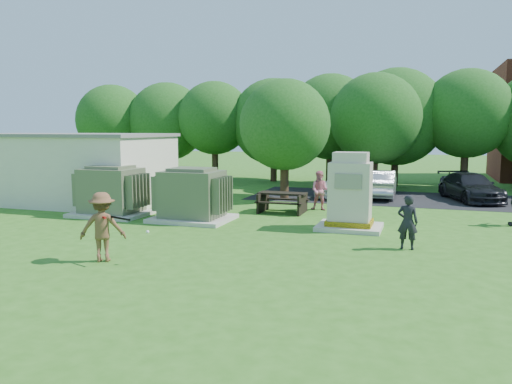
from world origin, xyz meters
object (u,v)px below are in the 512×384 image
(batter, at_px, (102,227))
(car_dark, at_px, (470,187))
(transformer_left, at_px, (112,192))
(generator_cabinet, at_px, (350,196))
(car_white, at_px, (340,185))
(car_silver_a, at_px, (380,184))
(person_by_generator, at_px, (408,222))
(person_at_picnic, at_px, (320,191))
(transformer_right, at_px, (192,196))
(picnic_table, at_px, (282,200))

(batter, relative_size, car_dark, 0.40)
(transformer_left, distance_m, generator_cabinet, 9.80)
(car_white, height_order, car_silver_a, car_silver_a)
(generator_cabinet, height_order, batter, generator_cabinet)
(transformer_left, xyz_separation_m, car_silver_a, (10.11, 9.12, -0.25))
(batter, relative_size, person_by_generator, 1.15)
(car_white, height_order, car_dark, car_dark)
(transformer_left, bearing_deg, person_at_picnic, 26.85)
(transformer_right, bearing_deg, batter, -86.70)
(transformer_right, distance_m, car_white, 9.59)
(batter, bearing_deg, picnic_table, -130.03)
(picnic_table, bearing_deg, person_by_generator, -43.95)
(transformer_right, height_order, person_by_generator, transformer_right)
(transformer_right, xyz_separation_m, picnic_table, (2.85, 2.90, -0.43))
(transformer_right, distance_m, person_by_generator, 8.45)
(transformer_right, relative_size, person_at_picnic, 1.72)
(transformer_left, relative_size, transformer_right, 1.00)
(transformer_left, bearing_deg, batter, -57.08)
(person_at_picnic, relative_size, car_dark, 0.37)
(transformer_left, height_order, batter, transformer_left)
(transformer_left, distance_m, transformer_right, 3.70)
(transformer_left, distance_m, car_silver_a, 13.62)
(batter, height_order, car_silver_a, batter)
(car_silver_a, height_order, car_dark, car_silver_a)
(car_white, relative_size, car_silver_a, 0.84)
(person_by_generator, xyz_separation_m, car_white, (-3.74, 10.72, -0.20))
(transformer_left, xyz_separation_m, batter, (4.06, -6.27, -0.02))
(batter, bearing_deg, car_silver_a, -136.34)
(generator_cabinet, distance_m, car_white, 8.44)
(transformer_right, bearing_deg, car_silver_a, 54.87)
(car_silver_a, bearing_deg, batter, 67.33)
(picnic_table, distance_m, person_by_generator, 7.37)
(batter, height_order, car_dark, batter)
(person_by_generator, bearing_deg, car_white, -67.45)
(transformer_right, xyz_separation_m, generator_cabinet, (6.09, 0.25, 0.24))
(transformer_right, distance_m, car_dark, 14.30)
(person_by_generator, height_order, person_at_picnic, person_at_picnic)
(transformer_right, xyz_separation_m, person_by_generator, (8.15, -2.21, -0.15))
(person_at_picnic, xyz_separation_m, car_white, (0.15, 4.48, -0.25))
(transformer_left, xyz_separation_m, person_by_generator, (11.85, -2.21, -0.15))
(car_dark, bearing_deg, person_at_picnic, -160.14)
(picnic_table, xyz_separation_m, person_at_picnic, (1.41, 1.13, 0.33))
(generator_cabinet, xyz_separation_m, car_white, (-1.68, 8.25, -0.58))
(picnic_table, distance_m, car_white, 5.82)
(batter, xyz_separation_m, car_white, (4.04, 14.78, -0.32))
(person_by_generator, relative_size, car_dark, 0.35)
(generator_cabinet, relative_size, car_dark, 0.59)
(generator_cabinet, bearing_deg, car_white, 101.52)
(generator_cabinet, bearing_deg, person_at_picnic, 115.86)
(person_at_picnic, xyz_separation_m, car_dark, (6.52, 5.36, -0.19))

